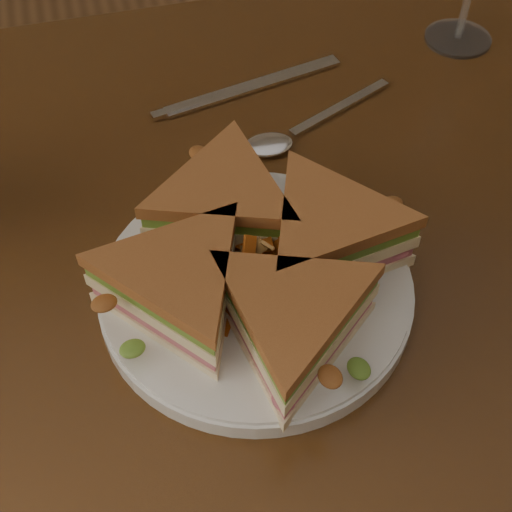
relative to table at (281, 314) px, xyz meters
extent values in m
cube|color=#321B0B|center=(0.00, 0.00, 0.08)|extent=(1.20, 0.80, 0.04)
cylinder|color=white|center=(-0.04, -0.04, 0.11)|extent=(0.25, 0.25, 0.02)
cube|color=silver|center=(0.11, 0.16, 0.10)|extent=(0.12, 0.06, 0.00)
ellipsoid|color=silver|center=(0.02, 0.12, 0.10)|extent=(0.05, 0.03, 0.01)
cube|color=silver|center=(0.03, 0.22, 0.10)|extent=(0.20, 0.06, 0.00)
cube|color=silver|center=(-0.06, 0.20, 0.10)|extent=(0.05, 0.02, 0.00)
cylinder|color=white|center=(0.27, 0.24, 0.10)|extent=(0.07, 0.07, 0.00)
camera|label=1|loc=(-0.12, -0.37, 0.57)|focal=50.00mm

